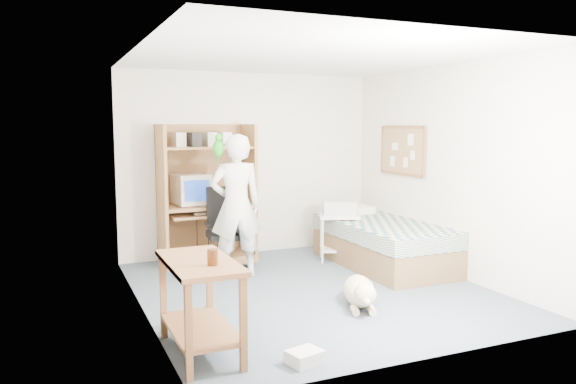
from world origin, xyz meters
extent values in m
plane|color=#414D58|center=(0.00, 0.00, 0.00)|extent=(4.00, 4.00, 0.00)
cube|color=silver|center=(0.00, 2.00, 1.25)|extent=(3.60, 0.02, 2.50)
cube|color=silver|center=(1.80, 0.00, 1.25)|extent=(0.02, 4.00, 2.50)
cube|color=silver|center=(-1.80, 0.00, 1.25)|extent=(0.02, 4.00, 2.50)
cube|color=white|center=(0.00, 0.00, 2.50)|extent=(3.60, 4.00, 0.02)
cube|color=brown|center=(-1.28, 1.70, 0.90)|extent=(0.04, 0.60, 1.80)
cube|color=brown|center=(-0.12, 1.70, 0.90)|extent=(0.04, 0.60, 1.80)
cube|color=brown|center=(-0.70, 1.99, 0.90)|extent=(1.20, 0.02, 1.80)
cube|color=brown|center=(-0.70, 1.70, 0.74)|extent=(1.12, 0.60, 0.04)
cube|color=brown|center=(-0.70, 1.62, 0.64)|extent=(1.00, 0.50, 0.03)
cube|color=brown|center=(-0.70, 1.70, 1.50)|extent=(1.12, 0.55, 0.03)
cube|color=brown|center=(-0.70, 1.70, 0.05)|extent=(1.12, 0.60, 0.10)
cube|color=brown|center=(1.30, 0.60, 0.18)|extent=(1.00, 2.00, 0.36)
cube|color=#29636F|center=(1.30, 0.60, 0.46)|extent=(1.02, 2.02, 0.20)
cube|color=white|center=(1.30, 1.40, 0.60)|extent=(0.55, 0.35, 0.12)
cube|color=brown|center=(-1.55, -1.20, 0.73)|extent=(0.50, 1.00, 0.04)
cube|color=brown|center=(-1.75, -1.65, 0.35)|extent=(0.05, 0.05, 0.70)
cube|color=brown|center=(-1.35, -1.65, 0.35)|extent=(0.05, 0.05, 0.70)
cube|color=brown|center=(-1.75, -0.75, 0.35)|extent=(0.05, 0.05, 0.70)
cube|color=brown|center=(-1.35, -0.75, 0.35)|extent=(0.05, 0.05, 0.70)
cube|color=brown|center=(-1.55, -1.20, 0.20)|extent=(0.46, 0.92, 0.03)
cube|color=olive|center=(1.78, 0.90, 1.45)|extent=(0.03, 0.90, 0.60)
cube|color=brown|center=(1.77, 0.90, 1.76)|extent=(0.04, 0.94, 0.04)
cube|color=brown|center=(1.77, 0.90, 1.14)|extent=(0.04, 0.94, 0.04)
cylinder|color=black|center=(-0.61, 1.15, 0.04)|extent=(0.57, 0.57, 0.06)
cylinder|color=black|center=(-0.61, 1.15, 0.22)|extent=(0.06, 0.06, 0.38)
cube|color=black|center=(-0.61, 1.15, 0.45)|extent=(0.48, 0.48, 0.08)
cube|color=black|center=(-0.59, 1.37, 0.76)|extent=(0.40, 0.10, 0.52)
cube|color=black|center=(-0.85, 1.18, 0.59)|extent=(0.07, 0.29, 0.04)
cube|color=black|center=(-0.38, 1.12, 0.59)|extent=(0.07, 0.29, 0.04)
imported|color=silver|center=(-0.56, 0.90, 0.84)|extent=(0.65, 0.47, 1.69)
ellipsoid|color=#1B8713|center=(-0.76, 0.92, 1.52)|extent=(0.12, 0.12, 0.20)
sphere|color=#1B8713|center=(-0.77, 0.88, 1.65)|extent=(0.09, 0.09, 0.09)
cone|color=#DF4B13|center=(-0.77, 0.84, 1.65)|extent=(0.04, 0.04, 0.03)
cylinder|color=#1B8713|center=(-0.76, 0.97, 1.41)|extent=(0.04, 0.14, 0.12)
ellipsoid|color=beige|center=(0.21, -0.66, 0.14)|extent=(0.52, 0.70, 0.29)
sphere|color=beige|center=(0.07, -0.99, 0.21)|extent=(0.21, 0.21, 0.21)
cone|color=beige|center=(0.02, -0.98, 0.31)|extent=(0.06, 0.06, 0.08)
cone|color=beige|center=(0.12, -1.02, 0.31)|extent=(0.06, 0.06, 0.08)
ellipsoid|color=beige|center=(0.04, -1.07, 0.18)|extent=(0.11, 0.13, 0.07)
cylinder|color=beige|center=(0.33, -0.34, 0.09)|extent=(0.13, 0.21, 0.10)
cube|color=silver|center=(0.92, 1.07, 0.60)|extent=(0.64, 0.59, 0.04)
cube|color=silver|center=(0.92, 1.07, 0.16)|extent=(0.59, 0.53, 0.03)
cylinder|color=silver|center=(0.69, 0.89, 0.30)|extent=(0.03, 0.03, 0.60)
cylinder|color=silver|center=(1.14, 0.89, 0.30)|extent=(0.03, 0.03, 0.60)
cylinder|color=silver|center=(0.69, 1.24, 0.30)|extent=(0.03, 0.03, 0.60)
cylinder|color=silver|center=(1.14, 1.24, 0.30)|extent=(0.03, 0.03, 0.60)
cube|color=#B0B0AB|center=(0.92, 1.07, 0.71)|extent=(0.51, 0.46, 0.18)
cube|color=beige|center=(-0.89, 1.75, 0.97)|extent=(0.46, 0.48, 0.39)
cube|color=navy|center=(-0.87, 1.54, 0.97)|extent=(0.33, 0.05, 0.27)
cube|color=beige|center=(-0.68, 1.58, 0.67)|extent=(0.47, 0.21, 0.03)
cylinder|color=gold|center=(-0.31, 1.65, 0.82)|extent=(0.08, 0.08, 0.12)
cylinder|color=#3E1E09|center=(-1.50, -1.40, 0.81)|extent=(0.08, 0.08, 0.12)
cube|color=silver|center=(-0.88, -1.70, 0.05)|extent=(0.29, 0.26, 0.10)
cube|color=#A7A7A2|center=(-1.49, -0.95, 0.04)|extent=(0.19, 0.23, 0.08)
camera|label=1|loc=(-2.61, -5.36, 1.78)|focal=35.00mm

